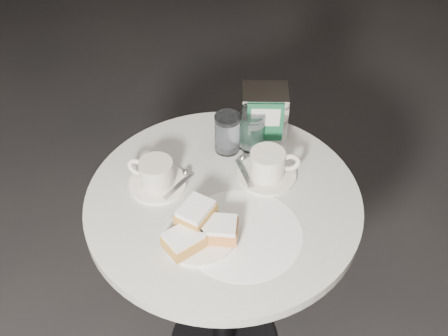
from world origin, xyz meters
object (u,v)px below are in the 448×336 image
napkin_dispenser (264,112)px  coffee_cup_left (156,175)px  cafe_table (223,247)px  coffee_cup_right (268,166)px  beignet_plate (199,231)px  water_glass_right (252,131)px  water_glass_left (227,133)px

napkin_dispenser → coffee_cup_left: bearing=-142.9°
napkin_dispenser → cafe_table: bearing=-113.1°
coffee_cup_left → coffee_cup_right: bearing=27.5°
beignet_plate → napkin_dispenser: bearing=71.6°
cafe_table → water_glass_right: water_glass_right is taller
coffee_cup_left → napkin_dispenser: napkin_dispenser is taller
beignet_plate → napkin_dispenser: (0.13, 0.40, 0.04)m
cafe_table → beignet_plate: (-0.04, -0.14, 0.23)m
coffee_cup_right → water_glass_left: 0.15m
beignet_plate → coffee_cup_left: 0.21m
beignet_plate → coffee_cup_left: beignet_plate is taller
beignet_plate → water_glass_left: water_glass_left is taller
coffee_cup_right → water_glass_left: bearing=131.1°
coffee_cup_right → water_glass_right: size_ratio=1.59×
beignet_plate → coffee_cup_right: size_ratio=1.30×
cafe_table → beignet_plate: size_ratio=3.26×
water_glass_right → cafe_table: bearing=-105.9°
water_glass_right → napkin_dispenser: size_ratio=0.77×
coffee_cup_right → water_glass_right: water_glass_right is taller
beignet_plate → water_glass_right: 0.36m
coffee_cup_right → napkin_dispenser: 0.18m
coffee_cup_left → water_glass_right: water_glass_right is taller
coffee_cup_left → water_glass_right: 0.29m
coffee_cup_left → napkin_dispenser: (0.26, 0.23, 0.04)m
coffee_cup_left → beignet_plate: bearing=-36.2°
water_glass_left → water_glass_right: water_glass_left is taller
water_glass_left → napkin_dispenser: (0.10, 0.08, 0.02)m
cafe_table → coffee_cup_left: 0.29m
coffee_cup_left → napkin_dispenser: size_ratio=1.27×
cafe_table → water_glass_left: water_glass_left is taller
water_glass_right → coffee_cup_right: bearing=-67.1°
beignet_plate → coffee_cup_right: (0.15, 0.23, 0.00)m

